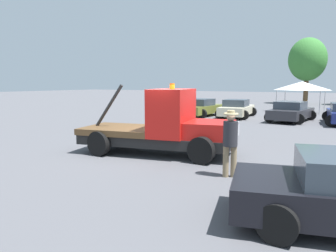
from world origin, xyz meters
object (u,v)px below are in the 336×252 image
object	(u,v)px
canopy_tent_white	(302,86)
tree_right	(307,60)
parked_car_cream	(237,109)
person_near_truck	(230,138)
parked_car_olive	(201,108)
traffic_cone	(176,135)
tow_truck	(165,127)
parked_car_charcoal	(291,112)

from	to	relation	value
canopy_tent_white	tree_right	xyz separation A→B (m)	(-1.54, 12.36, 2.99)
parked_car_cream	person_near_truck	bearing A→B (deg)	-167.30
parked_car_olive	traffic_cone	world-z (taller)	parked_car_olive
tow_truck	parked_car_charcoal	bearing A→B (deg)	69.33
canopy_tent_white	tree_right	size ratio (longest dim) A/B	0.44
tow_truck	parked_car_charcoal	size ratio (longest dim) A/B	1.30
tow_truck	parked_car_olive	size ratio (longest dim) A/B	1.27
tree_right	traffic_cone	size ratio (longest dim) A/B	14.30
tree_right	traffic_cone	distance (m)	30.61
canopy_tent_white	parked_car_charcoal	bearing A→B (deg)	-85.13
person_near_truck	parked_car_cream	xyz separation A→B (m)	(-5.14, 14.89, -0.43)
person_near_truck	parked_car_cream	bearing A→B (deg)	166.88
canopy_tent_white	tree_right	bearing A→B (deg)	97.12
tow_truck	parked_car_cream	xyz separation A→B (m)	(-2.13, 13.38, -0.33)
parked_car_charcoal	canopy_tent_white	world-z (taller)	canopy_tent_white
parked_car_charcoal	traffic_cone	distance (m)	10.68
parked_car_cream	tree_right	xyz separation A→B (m)	(1.75, 19.39, 4.63)
tow_truck	parked_car_olive	distance (m)	13.81
canopy_tent_white	traffic_cone	size ratio (longest dim) A/B	6.30
tow_truck	parked_car_cream	size ratio (longest dim) A/B	1.30
parked_car_charcoal	tree_right	distance (m)	20.55
person_near_truck	parked_car_charcoal	size ratio (longest dim) A/B	0.40
tow_truck	parked_car_cream	world-z (taller)	tow_truck
traffic_cone	canopy_tent_white	bearing A→B (deg)	82.89
parked_car_cream	traffic_cone	bearing A→B (deg)	179.34
parked_car_olive	parked_car_cream	bearing A→B (deg)	-78.10
canopy_tent_white	parked_car_cream	bearing A→B (deg)	-115.13
person_near_truck	parked_car_olive	bearing A→B (deg)	176.24
canopy_tent_white	parked_car_olive	bearing A→B (deg)	-128.62
parked_car_cream	canopy_tent_white	size ratio (longest dim) A/B	1.31
canopy_tent_white	tow_truck	bearing A→B (deg)	-93.28
tree_right	tow_truck	bearing A→B (deg)	-89.35
tree_right	parked_car_charcoal	bearing A→B (deg)	-83.73
parked_car_cream	parked_car_olive	bearing A→B (deg)	93.05
tow_truck	person_near_truck	size ratio (longest dim) A/B	3.22
tree_right	traffic_cone	world-z (taller)	tree_right
tow_truck	person_near_truck	xyz separation A→B (m)	(3.01, -1.51, 0.10)
parked_car_olive	tree_right	distance (m)	20.84
parked_car_cream	canopy_tent_white	bearing A→B (deg)	-31.45
tow_truck	parked_car_charcoal	world-z (taller)	tow_truck
tree_right	traffic_cone	bearing A→B (deg)	-91.29
tree_right	canopy_tent_white	bearing A→B (deg)	-82.88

